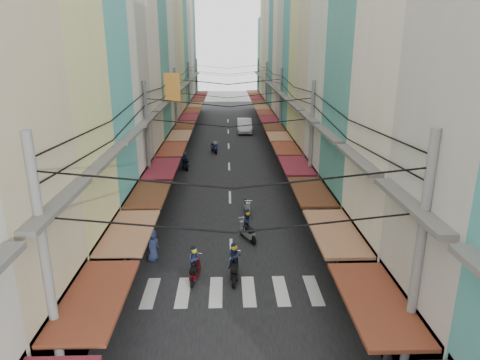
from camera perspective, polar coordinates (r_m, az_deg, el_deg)
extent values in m
plane|color=slate|center=(24.26, -1.23, -7.14)|extent=(160.00, 160.00, 0.00)
cube|color=black|center=(43.25, -1.51, 3.95)|extent=(10.00, 80.00, 0.02)
cube|color=slate|center=(43.71, -10.09, 3.85)|extent=(3.00, 80.00, 0.06)
cube|color=slate|center=(43.76, 7.05, 4.01)|extent=(3.00, 80.00, 0.06)
cube|color=silver|center=(19.24, -11.86, -14.50)|extent=(0.55, 2.40, 0.01)
cube|color=silver|center=(19.05, -7.57, -14.61)|extent=(0.55, 2.40, 0.01)
cube|color=silver|center=(18.96, -3.22, -14.64)|extent=(0.55, 2.40, 0.01)
cube|color=silver|center=(18.97, 1.15, -14.59)|extent=(0.55, 2.40, 0.01)
cube|color=silver|center=(19.09, 5.49, -14.46)|extent=(0.55, 2.40, 0.01)
cube|color=silver|center=(19.30, 9.75, -14.25)|extent=(0.55, 2.40, 0.01)
cube|color=black|center=(14.98, -24.03, -18.78)|extent=(1.20, 4.53, 3.20)
cube|color=brown|center=(13.73, -18.77, -14.65)|extent=(1.80, 4.34, 0.12)
cube|color=#595651|center=(12.67, -22.89, -2.78)|extent=(0.50, 4.24, 0.15)
cube|color=#C7C67C|center=(17.77, -28.25, 8.35)|extent=(6.00, 4.70, 15.81)
cube|color=black|center=(18.73, -18.75, -10.50)|extent=(1.20, 4.52, 3.20)
cube|color=#915F42|center=(17.75, -14.52, -6.68)|extent=(1.80, 4.33, 0.12)
cube|color=#595651|center=(16.95, -17.43, 2.68)|extent=(0.50, 4.23, 0.15)
cube|color=teal|center=(21.76, -23.71, 14.82)|extent=(6.00, 4.30, 19.25)
cube|color=black|center=(22.66, -15.58, -5.23)|extent=(1.20, 4.13, 3.20)
cube|color=#512A17|center=(21.85, -12.05, -1.88)|extent=(1.80, 3.96, 0.12)
cube|color=#595651|center=(21.21, -14.30, 5.79)|extent=(0.50, 3.87, 0.15)
cube|color=#AFACA0|center=(26.22, -20.10, 17.27)|extent=(6.00, 5.14, 20.93)
cube|color=black|center=(26.97, -13.31, -1.39)|extent=(1.20, 4.94, 3.20)
cube|color=maroon|center=(26.30, -10.32, 1.51)|extent=(1.80, 4.73, 0.12)
cube|color=#595651|center=(25.76, -12.12, 7.92)|extent=(0.50, 4.63, 0.15)
cube|color=beige|center=(31.10, -16.90, 14.19)|extent=(6.00, 4.95, 17.43)
cube|color=black|center=(31.71, -11.58, 1.54)|extent=(1.20, 4.75, 3.20)
cube|color=brown|center=(31.14, -9.01, 4.06)|extent=(1.80, 4.56, 0.12)
cube|color=#595651|center=(30.69, -10.50, 9.49)|extent=(0.50, 4.46, 0.15)
cube|color=teal|center=(35.96, -14.80, 13.80)|extent=(6.00, 4.99, 16.32)
cube|color=black|center=(36.46, -10.32, 3.68)|extent=(1.20, 4.80, 3.20)
cube|color=#915F42|center=(35.96, -8.07, 5.89)|extent=(1.80, 4.60, 0.12)
cube|color=#595651|center=(35.57, -9.33, 10.61)|extent=(0.50, 4.50, 0.15)
cube|color=beige|center=(40.65, -13.64, 18.87)|extent=(6.00, 4.65, 22.87)
cube|color=black|center=(41.11, -9.38, 5.28)|extent=(1.20, 4.46, 3.20)
cube|color=#512A17|center=(40.67, -7.36, 7.25)|extent=(1.80, 4.27, 0.12)
cube|color=#595651|center=(40.33, -8.47, 11.43)|extent=(0.50, 4.18, 0.15)
cube|color=#C5B28B|center=(45.31, -12.30, 17.31)|extent=(6.00, 4.89, 20.58)
cube|color=black|center=(45.75, -8.63, 6.54)|extent=(1.20, 4.70, 3.20)
cube|color=maroon|center=(45.36, -6.81, 8.31)|extent=(1.80, 4.50, 0.12)
cube|color=#595651|center=(45.05, -7.79, 12.06)|extent=(0.50, 4.40, 0.15)
cube|color=#C7C67C|center=(49.96, -11.25, 16.11)|extent=(6.00, 4.52, 18.44)
cube|color=black|center=(50.35, -8.02, 7.55)|extent=(1.20, 4.34, 3.20)
cube|color=brown|center=(50.00, -6.36, 9.17)|extent=(1.80, 4.16, 0.12)
cube|color=#595651|center=(49.72, -7.24, 12.57)|extent=(0.50, 4.07, 0.15)
cube|color=teal|center=(54.76, -10.49, 17.38)|extent=(6.00, 5.20, 20.63)
cube|color=black|center=(55.12, -7.50, 8.42)|extent=(1.20, 4.99, 3.20)
cube|color=#915F42|center=(54.80, -5.97, 9.90)|extent=(1.80, 4.78, 0.12)
cube|color=#595651|center=(54.54, -6.77, 13.01)|extent=(0.50, 4.68, 0.15)
cube|color=#AFACA0|center=(59.80, -9.84, 18.87)|extent=(6.00, 4.94, 23.70)
cube|color=black|center=(60.11, -7.04, 9.17)|extent=(1.20, 4.74, 3.20)
cube|color=#512A17|center=(59.81, -5.64, 10.53)|extent=(1.80, 4.55, 0.12)
cube|color=#595651|center=(59.58, -6.36, 13.38)|extent=(0.50, 4.45, 0.15)
cube|color=beige|center=(64.69, -9.17, 17.63)|extent=(6.00, 4.96, 21.12)
cube|color=black|center=(64.99, -6.66, 9.80)|extent=(1.20, 4.76, 3.20)
cube|color=maroon|center=(64.72, -5.36, 11.06)|extent=(1.80, 4.56, 0.12)
cube|color=#595651|center=(64.50, -6.03, 13.69)|extent=(0.50, 4.46, 0.15)
cube|color=teal|center=(69.65, -8.62, 17.12)|extent=(6.00, 5.04, 19.90)
cube|color=black|center=(69.94, -6.33, 10.35)|extent=(1.20, 4.84, 3.20)
cube|color=brown|center=(69.68, -5.11, 11.51)|extent=(1.80, 4.64, 0.12)
cube|color=#595651|center=(69.48, -5.73, 13.96)|extent=(0.50, 4.54, 0.15)
cube|color=#5A3914|center=(34.46, -9.03, 12.08)|extent=(1.20, 0.40, 2.20)
cube|color=black|center=(14.79, 22.88, -19.12)|extent=(1.20, 4.54, 3.20)
cube|color=brown|center=(13.49, 17.59, -15.14)|extent=(1.80, 4.35, 0.12)
cube|color=#595651|center=(12.43, 21.68, -3.01)|extent=(0.50, 4.25, 0.15)
cube|color=beige|center=(17.57, 27.59, 19.21)|extent=(6.00, 4.97, 22.38)
cube|color=black|center=(18.59, 16.80, -10.52)|extent=(1.20, 4.78, 3.20)
cube|color=#915F42|center=(17.58, 12.52, -6.77)|extent=(1.80, 4.58, 0.12)
cube|color=#595651|center=(16.78, 15.34, 2.72)|extent=(0.50, 4.48, 0.15)
cube|color=teal|center=(22.23, 20.10, 9.83)|extent=(6.00, 5.03, 15.08)
cube|color=black|center=(22.94, 12.96, -4.75)|extent=(1.20, 4.83, 3.20)
cube|color=#512A17|center=(22.12, 9.45, -1.49)|extent=(1.80, 4.63, 0.12)
cube|color=#595651|center=(21.49, 11.55, 6.13)|extent=(0.50, 4.53, 0.15)
cube|color=beige|center=(26.72, 16.90, 18.33)|extent=(6.00, 4.79, 21.66)
cube|color=black|center=(27.42, 10.46, -0.90)|extent=(1.20, 4.60, 3.20)
cube|color=maroon|center=(26.74, 7.47, 1.91)|extent=(1.80, 4.41, 0.12)
cube|color=#595651|center=(26.22, 9.15, 8.25)|extent=(0.50, 4.31, 0.15)
cube|color=#C5B28B|center=(31.18, 14.07, 17.46)|extent=(6.00, 4.52, 20.74)
cube|color=black|center=(31.78, 8.74, 1.74)|extent=(1.20, 4.34, 3.20)
cube|color=brown|center=(31.20, 6.14, 4.20)|extent=(1.80, 4.16, 0.12)
cube|color=#595651|center=(30.76, 7.54, 9.65)|extent=(0.50, 4.07, 0.15)
cube|color=#C7C67C|center=(35.49, 11.80, 12.19)|extent=(6.00, 4.12, 14.13)
cube|color=black|center=(35.90, 7.53, 3.60)|extent=(1.20, 3.96, 3.20)
cube|color=#915F42|center=(35.39, 5.21, 5.80)|extent=(1.80, 3.79, 0.12)
cube|color=#595651|center=(35.00, 6.42, 10.62)|extent=(0.50, 3.71, 0.15)
cube|color=teal|center=(39.55, 10.52, 15.34)|extent=(6.00, 4.40, 17.68)
cube|color=black|center=(40.01, 6.57, 5.06)|extent=(1.20, 4.23, 3.20)
cube|color=#512A17|center=(39.55, 4.48, 7.05)|extent=(1.80, 4.05, 0.12)
cube|color=#595651|center=(39.20, 5.54, 11.36)|extent=(0.50, 3.96, 0.15)
cube|color=#AFACA0|center=(43.98, 9.43, 18.78)|extent=(6.00, 4.64, 22.59)
cube|color=black|center=(44.39, 5.75, 6.32)|extent=(1.20, 4.45, 3.20)
cube|color=maroon|center=(43.98, 3.85, 8.11)|extent=(1.80, 4.26, 0.12)
cube|color=#595651|center=(43.66, 4.80, 11.99)|extent=(0.50, 4.17, 0.15)
cube|color=beige|center=(48.21, 8.38, 17.89)|extent=(6.00, 4.00, 21.25)
cube|color=black|center=(48.61, 5.10, 7.30)|extent=(1.20, 3.84, 3.20)
cube|color=brown|center=(48.23, 3.36, 8.94)|extent=(1.80, 3.68, 0.12)
cube|color=#595651|center=(47.94, 4.21, 12.49)|extent=(0.50, 3.60, 0.15)
cube|color=teal|center=(52.67, 7.53, 18.45)|extent=(6.00, 5.01, 22.33)
cube|color=black|center=(53.02, 4.53, 8.16)|extent=(1.20, 4.81, 3.20)
cube|color=#915F42|center=(52.67, 2.92, 9.67)|extent=(1.80, 4.61, 0.12)
cube|color=#595651|center=(52.41, 3.70, 12.91)|extent=(0.50, 4.51, 0.15)
cube|color=beige|center=(57.60, 6.66, 17.08)|extent=(6.00, 5.00, 19.71)
cube|color=black|center=(57.94, 4.00, 8.96)|extent=(1.20, 4.80, 3.20)
cube|color=#512A17|center=(57.62, 2.52, 10.34)|extent=(1.80, 4.60, 0.12)
cube|color=#595651|center=(57.38, 3.23, 13.31)|extent=(0.50, 4.50, 0.15)
cube|color=#C5B28B|center=(62.24, 5.99, 15.81)|extent=(6.00, 4.32, 16.86)
cube|color=black|center=(62.53, 3.58, 9.59)|extent=(1.20, 4.15, 3.20)
cube|color=maroon|center=(62.23, 2.20, 10.87)|extent=(1.80, 3.97, 0.12)
cube|color=#595651|center=(62.01, 2.85, 13.62)|extent=(0.50, 3.89, 0.15)
cube|color=#C7C67C|center=(66.51, 5.52, 17.25)|extent=(6.00, 4.33, 19.96)
cube|color=black|center=(66.80, 3.23, 10.09)|extent=(1.20, 4.16, 3.20)
cube|color=brown|center=(66.52, 1.94, 11.29)|extent=(1.80, 3.99, 0.12)
cube|color=#595651|center=(66.31, 2.55, 13.87)|extent=(0.50, 3.90, 0.15)
cube|color=teal|center=(71.14, 4.98, 15.01)|extent=(6.00, 4.88, 14.34)
cube|color=black|center=(71.35, 2.92, 10.57)|extent=(1.20, 4.68, 3.20)
cube|color=#915F42|center=(71.09, 1.70, 11.69)|extent=(1.80, 4.49, 0.12)
cube|color=#595651|center=(70.90, 2.27, 14.10)|extent=(0.50, 4.39, 0.15)
cylinder|color=slate|center=(12.62, -24.14, -12.51)|extent=(0.26, 0.26, 8.20)
cylinder|color=slate|center=(12.76, 22.39, -11.96)|extent=(0.26, 0.26, 8.20)
cylinder|color=slate|center=(26.20, -12.17, 3.83)|extent=(0.26, 0.26, 8.20)
cylinder|color=slate|center=(26.26, 9.42, 4.02)|extent=(0.26, 0.26, 8.20)
cylinder|color=slate|center=(40.78, -8.53, 8.79)|extent=(0.26, 0.26, 8.20)
cylinder|color=slate|center=(40.82, 5.43, 8.92)|extent=(0.26, 0.26, 8.20)
cylinder|color=slate|center=(55.59, -6.78, 11.12)|extent=(0.26, 0.26, 8.20)
cylinder|color=slate|center=(55.62, 3.52, 11.21)|extent=(0.26, 0.26, 8.20)
cylinder|color=slate|center=(70.48, -5.76, 12.46)|extent=(0.26, 0.26, 8.20)
cylinder|color=slate|center=(70.50, 2.40, 12.53)|extent=(0.26, 0.26, 8.20)
imported|color=silver|center=(52.71, 0.60, 6.39)|extent=(5.78, 2.30, 2.03)
imported|color=black|center=(23.41, 14.40, -8.68)|extent=(1.76, 0.68, 1.20)
cylinder|color=black|center=(20.27, -5.90, -11.73)|extent=(0.09, 0.48, 0.48)
cylinder|color=black|center=(19.24, -6.14, -13.45)|extent=(0.09, 0.48, 0.48)
cube|color=maroon|center=(19.68, -6.03, -12.20)|extent=(0.31, 1.05, 0.26)
cube|color=black|center=(19.35, -6.11, -11.82)|extent=(0.29, 0.50, 0.16)
cube|color=maroon|center=(20.02, -5.95, -10.96)|extent=(0.27, 0.26, 0.50)
imported|color=#1D2444|center=(19.62, -6.04, -11.89)|extent=(0.48, 0.34, 1.21)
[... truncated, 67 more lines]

